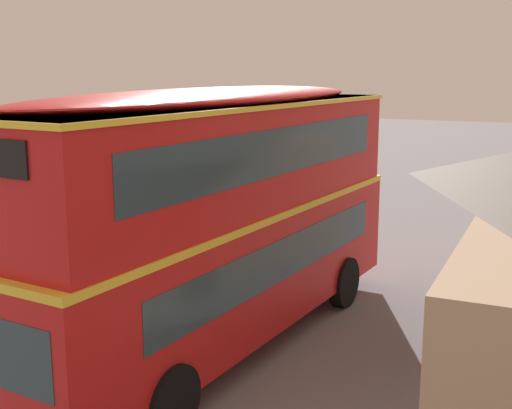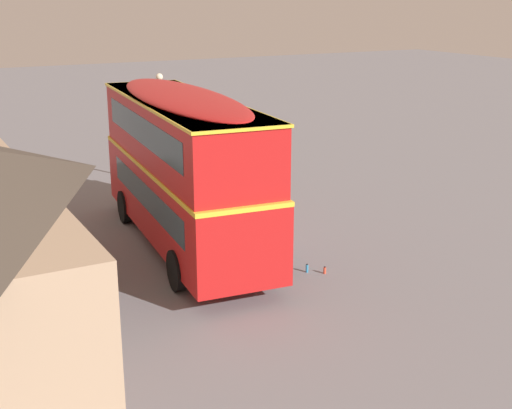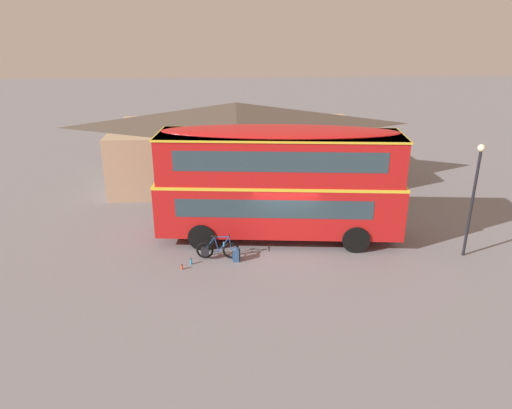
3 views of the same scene
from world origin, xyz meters
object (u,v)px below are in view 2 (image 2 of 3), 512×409
(double_decker_bus, at_px, (183,163))
(touring_bicycle, at_px, (277,252))
(street_lamp, at_px, (161,117))
(water_bottle_blue_sports, at_px, (307,268))
(water_bottle_red_squeeze, at_px, (325,270))
(backpack_on_ground, at_px, (271,245))

(double_decker_bus, bearing_deg, touring_bicycle, -145.69)
(double_decker_bus, xyz_separation_m, street_lamp, (7.19, -2.00, 0.15))
(water_bottle_blue_sports, height_order, water_bottle_red_squeeze, water_bottle_blue_sports)
(backpack_on_ground, bearing_deg, touring_bicycle, 163.30)
(double_decker_bus, relative_size, street_lamp, 2.26)
(backpack_on_ground, bearing_deg, double_decker_bus, 47.58)
(water_bottle_blue_sports, distance_m, water_bottle_red_squeeze, 0.50)
(double_decker_bus, distance_m, water_bottle_red_squeeze, 5.29)
(backpack_on_ground, distance_m, water_bottle_blue_sports, 1.75)
(touring_bicycle, relative_size, water_bottle_blue_sports, 6.91)
(backpack_on_ground, xyz_separation_m, water_bottle_red_squeeze, (-2.04, -0.58, -0.19))
(backpack_on_ground, distance_m, street_lamp, 9.35)
(double_decker_bus, bearing_deg, water_bottle_red_squeeze, -146.33)
(water_bottle_red_squeeze, bearing_deg, street_lamp, 2.99)
(touring_bicycle, xyz_separation_m, backpack_on_ground, (0.76, -0.23, -0.08))
(backpack_on_ground, relative_size, water_bottle_red_squeeze, 2.66)
(backpack_on_ground, bearing_deg, water_bottle_red_squeeze, -164.15)
(water_bottle_blue_sports, relative_size, street_lamp, 0.05)
(water_bottle_blue_sports, bearing_deg, backpack_on_ground, 6.39)
(water_bottle_red_squeeze, distance_m, street_lamp, 11.39)
(touring_bicycle, relative_size, backpack_on_ground, 3.08)
(double_decker_bus, height_order, water_bottle_red_squeeze, double_decker_bus)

